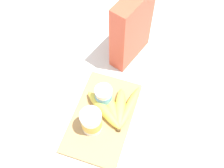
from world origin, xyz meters
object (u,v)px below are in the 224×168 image
(cutting_board, at_px, (102,117))
(banana_bunch, at_px, (115,108))
(cereal_box, at_px, (131,29))
(yogurt_cup_front, at_px, (91,121))
(yogurt_cup_back, at_px, (104,96))

(cutting_board, xyz_separation_m, banana_bunch, (0.04, -0.04, 0.03))
(cereal_box, height_order, yogurt_cup_front, cereal_box)
(yogurt_cup_front, bearing_deg, cereal_box, -4.55)
(yogurt_cup_back, height_order, banana_bunch, yogurt_cup_back)
(cereal_box, bearing_deg, yogurt_cup_front, -166.17)
(yogurt_cup_front, bearing_deg, cutting_board, -21.85)
(yogurt_cup_back, bearing_deg, banana_bunch, -114.27)
(cutting_board, distance_m, banana_bunch, 0.06)
(banana_bunch, bearing_deg, cereal_box, 5.42)
(banana_bunch, bearing_deg, yogurt_cup_back, 65.73)
(cutting_board, height_order, cereal_box, cereal_box)
(cutting_board, relative_size, banana_bunch, 1.67)
(yogurt_cup_front, relative_size, banana_bunch, 0.48)
(cutting_board, xyz_separation_m, yogurt_cup_back, (0.06, 0.01, 0.05))
(cutting_board, height_order, yogurt_cup_back, yogurt_cup_back)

